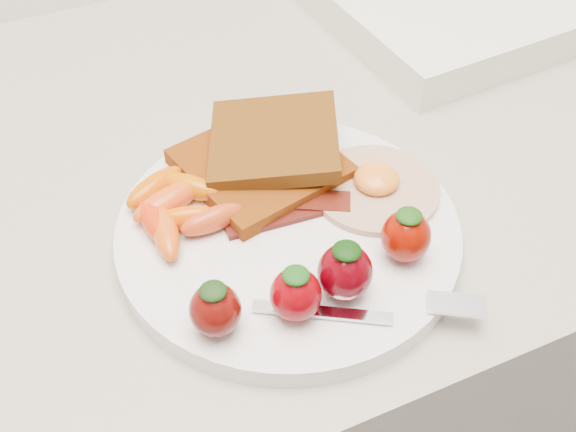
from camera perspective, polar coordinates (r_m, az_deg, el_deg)
name	(u,v)px	position (r m, az deg, el deg)	size (l,w,h in m)	color
counter	(235,403)	(1.01, -4.19, -14.50)	(2.00, 0.60, 0.90)	gray
plate	(288,233)	(0.57, 0.00, -1.34)	(0.27, 0.27, 0.02)	white
toast_lower	(260,165)	(0.60, -2.19, 4.05)	(0.12, 0.12, 0.01)	#4B1A04
toast_upper	(274,140)	(0.61, -1.10, 6.00)	(0.11, 0.11, 0.01)	#4E2105
fried_egg	(376,186)	(0.59, 6.95, 2.38)	(0.11, 0.11, 0.02)	beige
bacon_strips	(284,203)	(0.57, -0.28, 1.04)	(0.11, 0.06, 0.01)	black
baby_carrots	(175,208)	(0.57, -8.93, 0.62)	(0.09, 0.10, 0.02)	#DE4814
strawberries	(322,275)	(0.50, 2.72, -4.68)	(0.19, 0.05, 0.05)	#520805
fork	(384,309)	(0.51, 7.56, -7.26)	(0.16, 0.08, 0.00)	silver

